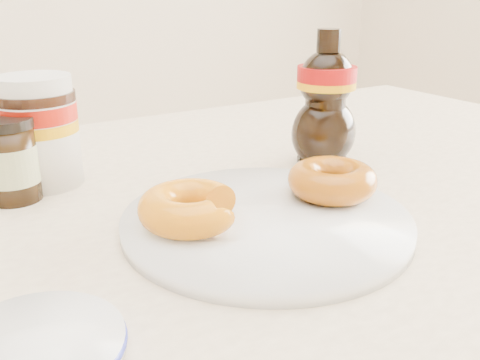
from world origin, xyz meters
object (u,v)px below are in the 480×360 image
donut_bitten (190,208)px  donut_whole (332,180)px  plate (266,221)px  blue_rim_saucer (33,347)px  dining_table (231,277)px  dark_jar (11,161)px  nutella_jar (38,127)px  syrup_bottle (325,99)px

donut_bitten → donut_whole: (0.16, -0.01, -0.00)m
plate → blue_rim_saucer: size_ratio=2.35×
dining_table → dark_jar: dark_jar is taller
dark_jar → blue_rim_saucer: 0.30m
donut_bitten → nutella_jar: (-0.08, 0.23, 0.04)m
dining_table → dark_jar: (-0.19, 0.15, 0.13)m
dining_table → nutella_jar: 0.29m
donut_whole → blue_rim_saucer: 0.34m
syrup_bottle → dining_table: bearing=-158.8°
plate → dark_jar: (-0.20, 0.21, 0.04)m
donut_whole → dark_jar: dark_jar is taller
nutella_jar → blue_rim_saucer: 0.34m
donut_whole → syrup_bottle: 0.16m
syrup_bottle → dark_jar: syrup_bottle is taller
dining_table → nutella_jar: (-0.15, 0.19, 0.15)m
dark_jar → donut_bitten: bearing=-56.6°
blue_rim_saucer → nutella_jar: bearing=76.2°
plate → syrup_bottle: 0.24m
dining_table → syrup_bottle: bearing=21.2°
blue_rim_saucer → dark_jar: bearing=82.0°
dark_jar → blue_rim_saucer: size_ratio=0.77×
donut_bitten → dark_jar: (-0.12, 0.19, 0.01)m
donut_bitten → dark_jar: dark_jar is taller
plate → dining_table: bearing=97.6°
syrup_bottle → nutella_jar: bearing=161.3°
plate → nutella_jar: size_ratio=2.19×
syrup_bottle → blue_rim_saucer: 0.48m
nutella_jar → syrup_bottle: (0.34, -0.11, 0.02)m
nutella_jar → donut_whole: bearing=-43.7°
donut_bitten → blue_rim_saucer: 0.20m
blue_rim_saucer → donut_whole: bearing=15.3°
dining_table → blue_rim_saucer: bearing=-148.9°
donut_bitten → dark_jar: size_ratio=1.04×
donut_whole → blue_rim_saucer: bearing=-164.7°
syrup_bottle → blue_rim_saucer: (-0.42, -0.21, -0.08)m
blue_rim_saucer → plate: bearing=19.1°
donut_bitten → dark_jar: bearing=124.4°
donut_bitten → donut_whole: size_ratio=1.02×
donut_whole → nutella_jar: nutella_jar is taller
donut_whole → dark_jar: (-0.29, 0.20, 0.01)m
donut_bitten → nutella_jar: size_ratio=0.75×
nutella_jar → syrup_bottle: 0.36m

